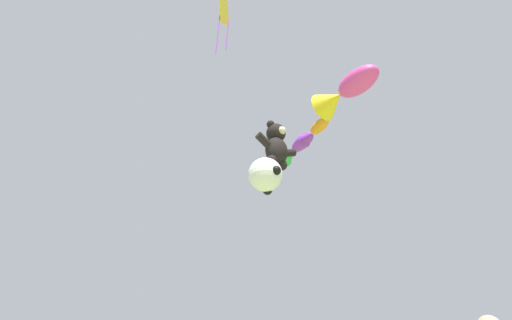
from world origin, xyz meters
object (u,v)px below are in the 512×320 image
soccer_ball_kite (266,175)px  fish_kite_magenta (344,92)px  fish_kite_violet (295,149)px  teddy_bear_kite (276,145)px  fish_kite_tangerine (314,132)px  diamond_kite (224,14)px

soccer_ball_kite → fish_kite_magenta: bearing=-51.8°
soccer_ball_kite → fish_kite_violet: fish_kite_violet is taller
teddy_bear_kite → fish_kite_tangerine: fish_kite_tangerine is taller
fish_kite_violet → fish_kite_magenta: bearing=-113.2°
diamond_kite → teddy_bear_kite: bearing=5.4°
teddy_bear_kite → diamond_kite: 4.86m
teddy_bear_kite → soccer_ball_kite: bearing=177.4°
fish_kite_tangerine → diamond_kite: (-4.06, 0.04, 3.04)m
fish_kite_tangerine → diamond_kite: diamond_kite is taller
fish_kite_violet → diamond_kite: diamond_kite is taller
teddy_bear_kite → soccer_ball_kite: (-0.47, 0.02, -1.27)m
fish_kite_violet → diamond_kite: 6.06m
soccer_ball_kite → fish_kite_magenta: (1.63, -2.07, 2.82)m
fish_kite_tangerine → fish_kite_magenta: fish_kite_magenta is taller
fish_kite_magenta → diamond_kite: size_ratio=0.85×
fish_kite_tangerine → fish_kite_magenta: 1.86m
fish_kite_magenta → teddy_bear_kite: bearing=119.6°
soccer_ball_kite → fish_kite_violet: bearing=28.1°
soccer_ball_kite → fish_kite_violet: 4.93m
fish_kite_tangerine → fish_kite_violet: bearing=59.1°
fish_kite_violet → fish_kite_magenta: (-1.63, -3.81, -0.44)m
fish_kite_violet → fish_kite_tangerine: fish_kite_violet is taller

